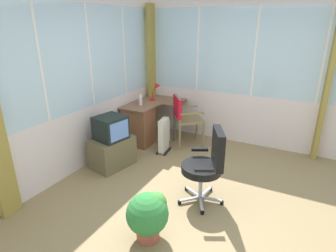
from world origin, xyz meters
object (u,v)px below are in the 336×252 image
object	(u,v)px
desk	(140,123)
desk_lamp	(157,89)
spray_bottle	(141,100)
wooden_armchair	(183,114)
space_heater	(164,135)
office_chair	(208,162)
potted_plant	(148,214)
tv_on_stand	(112,144)
tv_remote	(179,101)

from	to	relation	value
desk	desk_lamp	distance (m)	0.78
spray_bottle	wooden_armchair	xyz separation A→B (m)	(0.22, -0.75, -0.23)
spray_bottle	space_heater	size ratio (longest dim) A/B	0.35
office_chair	potted_plant	size ratio (longest dim) A/B	1.82
wooden_armchair	space_heater	size ratio (longest dim) A/B	1.53
desk_lamp	office_chair	size ratio (longest dim) A/B	0.35
office_chair	tv_on_stand	size ratio (longest dim) A/B	1.17
tv_remote	space_heater	world-z (taller)	tv_remote
office_chair	desk	bearing A→B (deg)	56.23
spray_bottle	desk	bearing A→B (deg)	-163.28
office_chair	space_heater	world-z (taller)	office_chair
spray_bottle	tv_remote	bearing A→B (deg)	-45.40
spray_bottle	space_heater	xyz separation A→B (m)	(-0.19, -0.59, -0.52)
spray_bottle	potted_plant	size ratio (longest dim) A/B	0.41
desk_lamp	wooden_armchair	world-z (taller)	desk_lamp
space_heater	potted_plant	world-z (taller)	space_heater
desk	space_heater	world-z (taller)	desk
wooden_armchair	desk	bearing A→B (deg)	111.83
desk_lamp	tv_on_stand	size ratio (longest dim) A/B	0.41
desk_lamp	spray_bottle	world-z (taller)	desk_lamp
spray_bottle	wooden_armchair	distance (m)	0.81
desk	space_heater	size ratio (longest dim) A/B	1.91
space_heater	tv_on_stand	bearing A→B (deg)	150.67
spray_bottle	tv_on_stand	size ratio (longest dim) A/B	0.26
tv_remote	spray_bottle	size ratio (longest dim) A/B	0.69
wooden_armchair	potted_plant	xyz separation A→B (m)	(-2.36, -0.70, -0.30)
desk	office_chair	world-z (taller)	office_chair
tv_on_stand	potted_plant	distance (m)	1.73
desk	spray_bottle	bearing A→B (deg)	16.72
desk	tv_remote	xyz separation A→B (m)	(0.59, -0.51, 0.35)
spray_bottle	space_heater	distance (m)	0.81
desk	tv_remote	world-z (taller)	tv_remote
desk_lamp	office_chair	distance (m)	2.43
tv_on_stand	space_heater	distance (m)	0.97
tv_on_stand	potted_plant	size ratio (longest dim) A/B	1.56
tv_remote	space_heater	bearing A→B (deg)	-169.12
space_heater	spray_bottle	bearing A→B (deg)	72.03
wooden_armchair	space_heater	distance (m)	0.53
tv_on_stand	space_heater	world-z (taller)	tv_on_stand
spray_bottle	potted_plant	xyz separation A→B (m)	(-2.14, -1.45, -0.53)
desk_lamp	office_chair	world-z (taller)	desk_lamp
spray_bottle	tv_on_stand	distance (m)	1.14
desk	potted_plant	bearing A→B (deg)	-145.36
desk	desk_lamp	size ratio (longest dim) A/B	3.45
office_chair	spray_bottle	bearing A→B (deg)	55.03
wooden_armchair	space_heater	xyz separation A→B (m)	(-0.41, 0.16, -0.29)
tv_remote	office_chair	world-z (taller)	office_chair
tv_remote	potted_plant	distance (m)	2.85
spray_bottle	space_heater	world-z (taller)	spray_bottle
office_chair	space_heater	size ratio (longest dim) A/B	1.58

